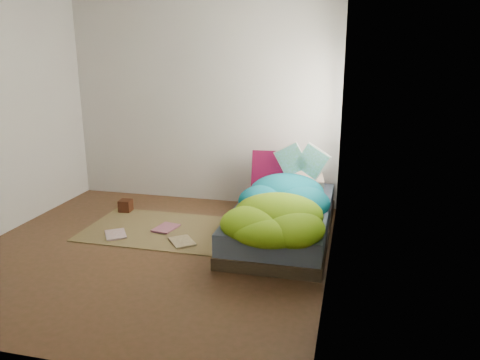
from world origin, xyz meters
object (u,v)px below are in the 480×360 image
bed (282,221)px  open_book (302,152)px  floor_book_b (158,227)px  pillow_magenta (270,169)px  floor_book_a (106,236)px  wooden_box (126,206)px

bed → open_book: (0.13, 0.46, 0.67)m
floor_book_b → pillow_magenta: bearing=46.6°
pillow_magenta → bed: bearing=-73.9°
open_book → bed: bearing=-98.7°
bed → floor_book_a: (-1.83, -0.53, -0.15)m
pillow_magenta → floor_book_b: (-1.13, -0.83, -0.53)m
wooden_box → open_book: bearing=4.6°
open_book → floor_book_b: bearing=-150.7°
pillow_magenta → wooden_box: size_ratio=3.04×
pillow_magenta → wooden_box: 1.85m
wooden_box → floor_book_a: wooden_box is taller
bed → pillow_magenta: size_ratio=4.59×
bed → floor_book_a: bearing=-163.9°
wooden_box → floor_book_a: 0.84m
floor_book_b → bed: bearing=16.4°
floor_book_b → floor_book_a: bearing=-129.5°
open_book → floor_book_b: open_book is taller
floor_book_b → open_book: bearing=32.1°
bed → wooden_box: bearing=171.8°
pillow_magenta → floor_book_a: (-1.56, -1.21, -0.54)m
bed → floor_book_a: size_ratio=6.98×
pillow_magenta → wooden_box: (-1.74, -0.39, -0.47)m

